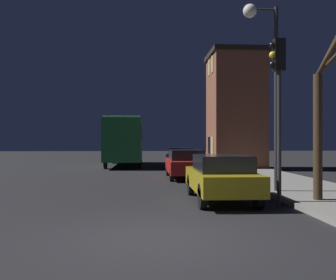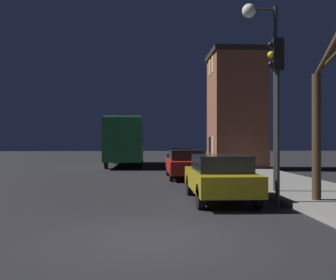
{
  "view_description": "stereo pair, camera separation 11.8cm",
  "coord_description": "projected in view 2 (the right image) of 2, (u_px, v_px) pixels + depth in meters",
  "views": [
    {
      "loc": [
        -0.27,
        -7.02,
        1.83
      ],
      "look_at": [
        0.8,
        10.97,
        1.87
      ],
      "focal_mm": 40.0,
      "sensor_mm": 36.0,
      "label": 1
    },
    {
      "loc": [
        -0.15,
        -7.02,
        1.83
      ],
      "look_at": [
        0.8,
        10.97,
        1.87
      ],
      "focal_mm": 40.0,
      "sensor_mm": 36.0,
      "label": 2
    }
  ],
  "objects": [
    {
      "name": "bare_tree",
      "position": [
        319.0,
        119.0,
        10.59
      ],
      "size": [
        0.79,
        1.49,
        4.84
      ],
      "color": "#382819",
      "rests_on": "sidewalk"
    },
    {
      "name": "ground_plane",
      "position": [
        156.0,
        238.0,
        7.02
      ],
      "size": [
        120.0,
        120.0,
        0.0
      ],
      "primitive_type": "plane",
      "color": "black"
    },
    {
      "name": "car_far_lane",
      "position": [
        181.0,
        157.0,
        25.13
      ],
      "size": [
        1.73,
        3.93,
        1.38
      ],
      "color": "navy",
      "rests_on": "ground"
    },
    {
      "name": "streetlamp",
      "position": [
        263.0,
        58.0,
        12.55
      ],
      "size": [
        1.2,
        0.46,
        6.28
      ],
      "color": "#28282B",
      "rests_on": "sidewalk"
    },
    {
      "name": "traffic_light",
      "position": [
        276.0,
        87.0,
        10.38
      ],
      "size": [
        0.43,
        0.24,
        4.67
      ],
      "color": "#28282B",
      "rests_on": "ground"
    },
    {
      "name": "bus",
      "position": [
        126.0,
        138.0,
        27.44
      ],
      "size": [
        2.44,
        9.11,
        3.41
      ],
      "color": "#1E6B33",
      "rests_on": "ground"
    },
    {
      "name": "brick_building",
      "position": [
        236.0,
        109.0,
        24.32
      ],
      "size": [
        3.48,
        3.97,
        7.46
      ],
      "color": "brown",
      "rests_on": "sidewalk"
    },
    {
      "name": "car_near_lane",
      "position": [
        220.0,
        176.0,
        11.3
      ],
      "size": [
        1.7,
        4.06,
        1.4
      ],
      "color": "olive",
      "rests_on": "ground"
    },
    {
      "name": "car_mid_lane",
      "position": [
        186.0,
        163.0,
        18.24
      ],
      "size": [
        1.74,
        4.35,
        1.39
      ],
      "color": "#B21E19",
      "rests_on": "ground"
    }
  ]
}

